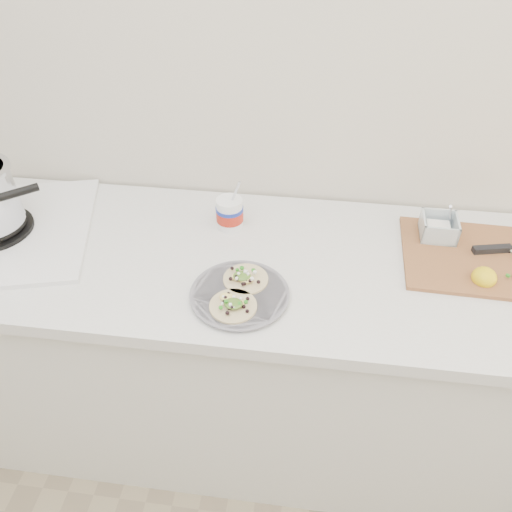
# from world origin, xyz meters

# --- Properties ---
(counter) EXTENTS (2.44, 0.66, 0.90)m
(counter) POSITION_xyz_m (0.00, 1.43, 0.45)
(counter) COLOR silver
(counter) RESTS_ON ground
(taco_plate) EXTENTS (0.26, 0.26, 0.04)m
(taco_plate) POSITION_xyz_m (0.14, 1.25, 0.92)
(taco_plate) COLOR slate
(taco_plate) RESTS_ON counter
(tub) EXTENTS (0.08, 0.08, 0.19)m
(tub) POSITION_xyz_m (0.06, 1.55, 0.96)
(tub) COLOR white
(tub) RESTS_ON counter
(cutboard) EXTENTS (0.48, 0.34, 0.07)m
(cutboard) POSITION_xyz_m (0.81, 1.50, 0.92)
(cutboard) COLOR brown
(cutboard) RESTS_ON counter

